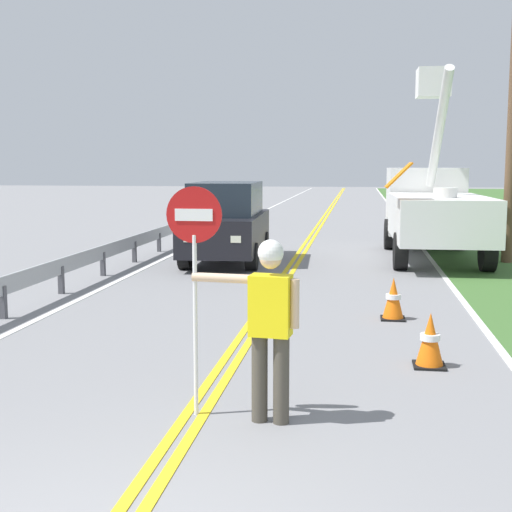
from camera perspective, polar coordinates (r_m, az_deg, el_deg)
centerline_yellow_left at (r=23.84m, az=4.25°, el=1.35°), size 0.11×110.00×0.01m
centerline_yellow_right at (r=23.82m, az=4.68°, el=1.35°), size 0.11×110.00×0.01m
edge_line_right at (r=23.86m, az=13.13°, el=1.18°), size 0.12×110.00×0.01m
edge_line_left at (r=24.34m, az=-4.02°, el=1.48°), size 0.12×110.00×0.01m
flagger_worker at (r=6.79m, az=1.11°, el=-5.20°), size 1.08×0.28×1.83m
stop_sign_paddle at (r=6.90m, az=-5.09°, el=0.57°), size 0.56×0.04×2.33m
utility_bucket_truck at (r=19.79m, az=14.31°, el=3.97°), size 2.67×6.84×5.23m
oncoming_suv_nearest at (r=18.22m, az=-2.43°, el=2.82°), size 2.06×4.67×2.10m
traffic_cone_lead at (r=9.07m, az=14.13°, el=-6.79°), size 0.40×0.40×0.70m
traffic_cone_mid at (r=11.68m, az=11.23°, el=-3.53°), size 0.40×0.40×0.70m
guardrail_left_shoulder at (r=19.56m, az=-8.95°, el=1.46°), size 0.10×32.00×0.71m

